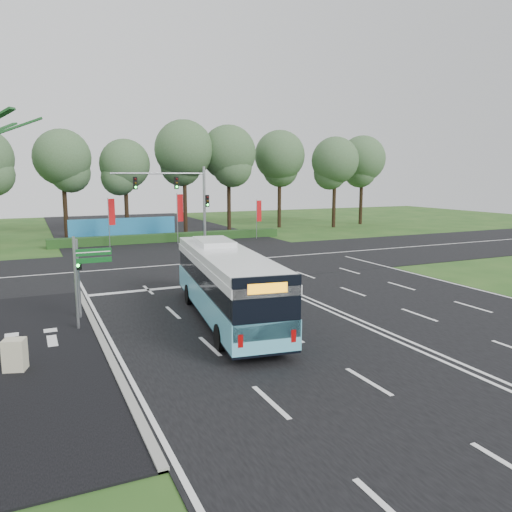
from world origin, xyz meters
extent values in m
plane|color=#204717|center=(0.00, 0.00, 0.00)|extent=(120.00, 120.00, 0.00)
cube|color=black|center=(0.00, 0.00, 0.02)|extent=(20.00, 120.00, 0.04)
cube|color=black|center=(0.00, 12.00, 0.03)|extent=(120.00, 14.00, 0.05)
cube|color=black|center=(-12.50, -3.00, 0.03)|extent=(5.00, 18.00, 0.06)
cube|color=gray|center=(-10.10, -3.00, 0.06)|extent=(0.25, 18.00, 0.12)
cube|color=#5FC3DD|center=(-4.79, -2.07, 1.01)|extent=(3.91, 11.59, 1.04)
cube|color=black|center=(-4.79, -2.07, 0.54)|extent=(3.88, 11.53, 0.28)
cube|color=black|center=(-4.79, -2.07, 1.96)|extent=(3.79, 11.41, 0.90)
cube|color=white|center=(-4.79, -2.07, 2.53)|extent=(3.91, 11.59, 0.33)
cube|color=white|center=(-4.79, -2.07, 2.86)|extent=(3.80, 11.14, 0.33)
cube|color=white|center=(-4.47, 0.28, 3.15)|extent=(1.89, 3.03, 0.24)
cube|color=black|center=(-5.57, -7.64, 2.01)|extent=(2.29, 0.43, 2.09)
cube|color=orange|center=(-5.57, -7.68, 2.67)|extent=(1.32, 0.24, 0.33)
cylinder|color=black|center=(-5.45, 1.28, 0.49)|extent=(0.40, 1.01, 0.99)
cylinder|color=black|center=(-3.26, 0.97, 0.49)|extent=(0.40, 1.01, 0.99)
cylinder|color=black|center=(-6.38, -5.49, 0.49)|extent=(0.40, 1.01, 0.99)
cylinder|color=black|center=(-4.19, -5.79, 0.49)|extent=(0.40, 1.01, 0.99)
cylinder|color=gray|center=(-10.51, 0.91, 1.76)|extent=(0.14, 0.14, 3.52)
cube|color=black|center=(-10.51, 0.73, 2.41)|extent=(0.31, 0.24, 0.40)
sphere|color=#19F233|center=(-10.51, 0.63, 2.41)|extent=(0.14, 0.14, 0.14)
cylinder|color=gray|center=(-10.74, -0.75, 1.91)|extent=(0.11, 0.11, 3.83)
cube|color=#0E4F1A|center=(-10.02, -0.75, 3.16)|extent=(1.44, 0.07, 0.29)
cube|color=#0E4F1A|center=(-10.02, -0.75, 2.82)|extent=(1.44, 0.07, 0.21)
cube|color=white|center=(-10.02, -0.79, 3.16)|extent=(1.34, 0.02, 0.04)
cube|color=beige|center=(-13.00, -4.57, 0.54)|extent=(0.78, 0.71, 1.08)
cylinder|color=gray|center=(-5.87, 23.24, 2.16)|extent=(0.07, 0.07, 4.32)
cube|color=red|center=(-5.56, 23.32, 3.07)|extent=(0.57, 0.19, 2.30)
cylinder|color=gray|center=(0.11, 22.61, 2.32)|extent=(0.07, 0.07, 4.64)
cube|color=red|center=(0.43, 22.72, 3.30)|extent=(0.60, 0.24, 2.48)
cylinder|color=gray|center=(8.31, 23.14, 1.94)|extent=(0.06, 0.06, 3.88)
cube|color=red|center=(8.59, 23.16, 2.76)|extent=(0.52, 0.08, 2.07)
cylinder|color=gray|center=(2.00, 20.50, 3.50)|extent=(0.24, 0.24, 7.00)
cylinder|color=gray|center=(-2.00, 20.50, 6.40)|extent=(8.00, 0.16, 0.16)
cube|color=black|center=(-0.50, 20.50, 5.60)|extent=(0.32, 0.28, 1.05)
cube|color=black|center=(-4.00, 20.50, 5.60)|extent=(0.32, 0.28, 1.05)
cube|color=black|center=(2.25, 20.50, 4.00)|extent=(0.32, 0.28, 1.05)
cube|color=#1A3C16|center=(0.00, 24.50, 0.40)|extent=(22.00, 1.20, 0.80)
cube|color=teal|center=(-4.00, 27.00, 1.10)|extent=(10.00, 0.30, 2.20)
cylinder|color=black|center=(-8.76, 32.15, 3.80)|extent=(0.44, 0.44, 7.59)
sphere|color=#3B5733|center=(-8.76, 32.15, 7.99)|extent=(5.60, 5.60, 5.60)
cylinder|color=black|center=(-2.74, 31.83, 3.51)|extent=(0.44, 0.44, 7.03)
sphere|color=#3B5733|center=(-2.74, 31.83, 7.39)|extent=(5.18, 5.18, 5.18)
cylinder|color=black|center=(3.45, 31.22, 4.27)|extent=(0.44, 0.44, 8.54)
sphere|color=#3B5733|center=(3.45, 31.22, 8.99)|extent=(6.29, 6.29, 6.29)
cylinder|color=black|center=(8.53, 31.06, 4.15)|extent=(0.44, 0.44, 8.30)
sphere|color=#3B5733|center=(8.53, 31.06, 8.74)|extent=(6.12, 6.12, 6.12)
cylinder|color=black|center=(15.51, 32.15, 4.07)|extent=(0.44, 0.44, 8.14)
sphere|color=#3B5733|center=(15.51, 32.15, 8.57)|extent=(6.00, 6.00, 6.00)
cylinder|color=black|center=(21.58, 29.50, 3.81)|extent=(0.44, 0.44, 7.61)
sphere|color=#3B5733|center=(21.58, 29.50, 8.01)|extent=(5.61, 5.61, 5.61)
cylinder|color=black|center=(26.96, 31.39, 3.96)|extent=(0.44, 0.44, 7.92)
sphere|color=#3B5733|center=(26.96, 31.39, 8.34)|extent=(5.84, 5.84, 5.84)
camera|label=1|loc=(-12.37, -21.55, 6.20)|focal=35.00mm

